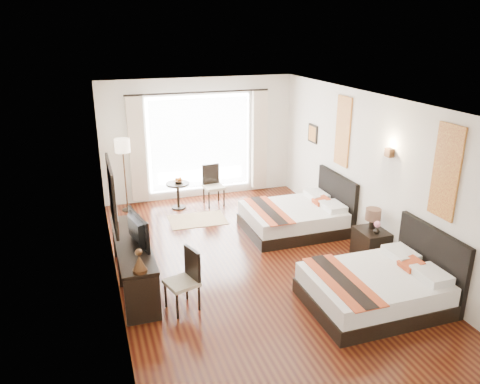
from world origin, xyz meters
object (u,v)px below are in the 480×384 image
object	(u,v)px
table_lamp	(373,216)
fruit_bowl	(179,182)
window_chair	(213,193)
nightstand	(371,245)
desk_chair	(183,291)
side_table	(178,196)
vase	(376,233)
console_desk	(134,263)
floor_lamp	(123,150)
bed_near	(379,287)
bed_far	(297,217)
television	(133,230)

from	to	relation	value
table_lamp	fruit_bowl	distance (m)	4.38
window_chair	nightstand	bearing A→B (deg)	24.19
desk_chair	side_table	size ratio (longest dim) A/B	1.52
nightstand	vase	size ratio (longest dim) A/B	4.88
nightstand	console_desk	size ratio (longest dim) A/B	0.26
console_desk	floor_lamp	size ratio (longest dim) A/B	1.35
nightstand	side_table	xyz separation A→B (m)	(-2.70, 3.50, 0.02)
bed_near	bed_far	world-z (taller)	bed_near
side_table	table_lamp	bearing A→B (deg)	-51.50
console_desk	window_chair	distance (m)	3.69
bed_far	television	distance (m)	3.60
floor_lamp	bed_near	bearing A→B (deg)	-57.88
bed_near	vase	bearing A→B (deg)	58.80
bed_near	floor_lamp	distance (m)	5.95
bed_near	floor_lamp	world-z (taller)	floor_lamp
bed_far	floor_lamp	world-z (taller)	floor_lamp
bed_near	bed_far	distance (m)	2.80
television	floor_lamp	size ratio (longest dim) A/B	0.52
television	window_chair	size ratio (longest dim) A/B	0.92
desk_chair	window_chair	size ratio (longest dim) A/B	0.98
bed_near	console_desk	distance (m)	3.73
nightstand	television	bearing A→B (deg)	175.69
bed_near	television	bearing A→B (deg)	154.80
bed_near	fruit_bowl	xyz separation A→B (m)	(-1.98, 4.76, 0.33)
nightstand	table_lamp	world-z (taller)	table_lamp
bed_near	table_lamp	bearing A→B (deg)	61.32
console_desk	floor_lamp	xyz separation A→B (m)	(0.21, 3.26, 1.00)
vase	console_desk	distance (m)	4.04
television	fruit_bowl	xyz separation A→B (m)	(1.32, 3.21, -0.38)
vase	television	size ratio (longest dim) A/B	0.14
bed_far	desk_chair	xyz separation A→B (m)	(-2.73, -2.00, -0.01)
table_lamp	floor_lamp	world-z (taller)	floor_lamp
television	table_lamp	bearing A→B (deg)	-104.80
bed_far	nightstand	bearing A→B (deg)	-66.13
bed_near	floor_lamp	bearing A→B (deg)	122.12
television	fruit_bowl	bearing A→B (deg)	-33.87
table_lamp	floor_lamp	size ratio (longest dim) A/B	0.26
table_lamp	window_chair	bearing A→B (deg)	119.50
nightstand	desk_chair	xyz separation A→B (m)	(-3.42, -0.45, -0.00)
bed_near	console_desk	xyz separation A→B (m)	(-3.32, 1.70, 0.09)
vase	fruit_bowl	xyz separation A→B (m)	(-2.65, 3.64, 0.06)
side_table	bed_near	bearing A→B (deg)	-67.11
television	floor_lamp	distance (m)	3.43
table_lamp	vase	xyz separation A→B (m)	(-0.05, -0.21, -0.23)
floor_lamp	nightstand	bearing A→B (deg)	-44.25
bed_near	nightstand	xyz separation A→B (m)	(0.69, 1.25, -0.01)
vase	console_desk	world-z (taller)	console_desk
nightstand	fruit_bowl	xyz separation A→B (m)	(-2.67, 3.51, 0.34)
bed_near	window_chair	xyz separation A→B (m)	(-1.20, 4.71, -0.01)
desk_chair	fruit_bowl	bearing A→B (deg)	-118.05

